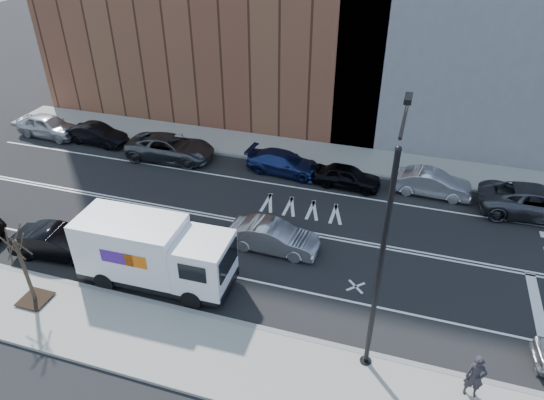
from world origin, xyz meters
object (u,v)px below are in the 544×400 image
Objects in this scene: far_parked_b at (98,135)px; fedex_van at (154,252)px; far_parked_a at (49,126)px; pedestrian at (475,377)px; driving_sedan at (273,237)px.

fedex_van is at bearing -132.80° from far_parked_b.
fedex_van is 1.66× the size of far_parked_b.
pedestrian is at bearing -112.04° from far_parked_a.
fedex_van reaches higher than pedestrian.
driving_sedan is 10.80m from pedestrian.
far_parked_b is (4.06, -0.03, -0.12)m from far_parked_a.
far_parked_a is 4.07m from far_parked_b.
driving_sedan is at bearing -113.16° from far_parked_b.
driving_sedan is 2.45× the size of pedestrian.
fedex_van reaches higher than driving_sedan.
far_parked_a is at bearing 68.87° from driving_sedan.
fedex_van is 13.49m from pedestrian.
far_parked_b is at bearing 132.13° from fedex_van.
fedex_van is 1.58× the size of driving_sedan.
far_parked_a reaches higher than driving_sedan.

